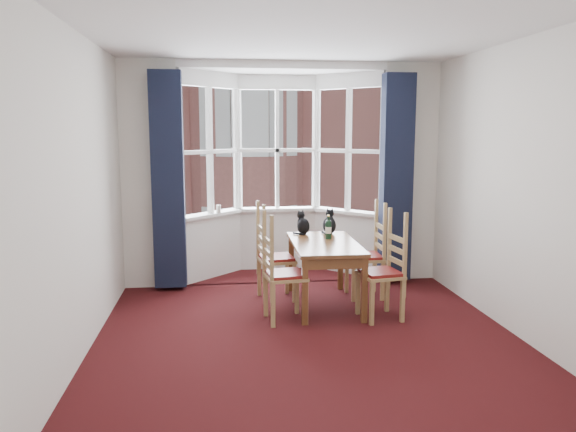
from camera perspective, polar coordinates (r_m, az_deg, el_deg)
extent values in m
plane|color=black|center=(5.24, 2.43, -13.16)|extent=(4.50, 4.50, 0.00)
plane|color=white|center=(4.94, 2.65, 18.57)|extent=(4.50, 4.50, 0.00)
plane|color=silver|center=(4.97, -20.83, 1.76)|extent=(0.00, 4.50, 4.50)
plane|color=silver|center=(5.59, 23.22, 2.33)|extent=(0.00, 4.50, 4.50)
plane|color=silver|center=(2.73, 10.41, -3.13)|extent=(4.00, 0.00, 4.00)
cube|color=silver|center=(7.12, -13.82, 4.01)|extent=(0.70, 0.12, 2.80)
cube|color=silver|center=(7.49, 12.21, 4.28)|extent=(0.70, 0.12, 2.80)
cube|color=black|center=(6.92, -12.08, 3.52)|extent=(0.38, 0.22, 2.60)
cube|color=black|center=(7.25, 10.94, 3.78)|extent=(0.38, 0.22, 2.60)
cube|color=brown|center=(6.25, 3.76, -2.85)|extent=(0.74, 1.34, 0.04)
cube|color=brown|center=(5.70, 1.71, -7.72)|extent=(0.06, 0.06, 0.68)
cube|color=brown|center=(6.88, 0.33, -4.83)|extent=(0.06, 0.06, 0.68)
cube|color=brown|center=(5.81, 7.77, -7.47)|extent=(0.06, 0.06, 0.68)
cube|color=brown|center=(6.97, 5.36, -4.69)|extent=(0.06, 0.06, 0.68)
cube|color=#A0804D|center=(5.79, -0.27, -6.04)|extent=(0.45, 0.46, 0.06)
cube|color=#601210|center=(5.78, -0.27, -5.89)|extent=(0.40, 0.42, 0.03)
cube|color=#A0804D|center=(6.51, -1.19, -4.36)|extent=(0.45, 0.46, 0.06)
cube|color=#601210|center=(6.51, -1.19, -4.23)|extent=(0.40, 0.42, 0.03)
cube|color=#A0804D|center=(5.93, 9.36, -5.79)|extent=(0.46, 0.48, 0.06)
cube|color=#601210|center=(5.93, 9.37, -5.65)|extent=(0.41, 0.43, 0.03)
cube|color=#A0804D|center=(6.67, 7.79, -4.14)|extent=(0.40, 0.42, 0.06)
cube|color=#601210|center=(6.66, 7.79, -4.01)|extent=(0.36, 0.38, 0.03)
ellipsoid|color=black|center=(6.71, 1.58, -1.05)|extent=(0.20, 0.23, 0.20)
sphere|color=black|center=(6.75, 1.31, 0.08)|extent=(0.12, 0.12, 0.09)
cone|color=black|center=(6.73, 1.12, 0.46)|extent=(0.04, 0.04, 0.04)
cone|color=black|center=(6.75, 1.51, 0.49)|extent=(0.04, 0.04, 0.04)
ellipsoid|color=black|center=(6.76, 4.22, -0.96)|extent=(0.21, 0.24, 0.21)
sphere|color=black|center=(6.81, 4.28, 0.25)|extent=(0.12, 0.12, 0.10)
cone|color=black|center=(6.80, 4.05, 0.66)|extent=(0.04, 0.04, 0.04)
cone|color=black|center=(6.80, 4.51, 0.65)|extent=(0.04, 0.04, 0.04)
cylinder|color=black|center=(6.42, 4.12, -1.47)|extent=(0.07, 0.07, 0.20)
sphere|color=black|center=(6.40, 4.13, -0.65)|extent=(0.06, 0.06, 0.06)
cylinder|color=black|center=(6.40, 4.13, -0.32)|extent=(0.03, 0.03, 0.08)
cylinder|color=gold|center=(6.39, 4.13, 0.01)|extent=(0.03, 0.03, 0.02)
cylinder|color=silver|center=(6.42, 4.12, -1.43)|extent=(0.07, 0.07, 0.07)
cylinder|color=white|center=(7.47, -7.07, 0.72)|extent=(0.06, 0.06, 0.10)
plane|color=#333335|center=(37.90, -5.67, -3.43)|extent=(80.00, 80.00, 0.00)
cube|color=#9E5A52|center=(19.09, -4.62, 5.83)|extent=(18.00, 6.00, 14.00)
cylinder|color=#9E5A52|center=(16.10, -4.16, 5.30)|extent=(3.20, 3.20, 14.00)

